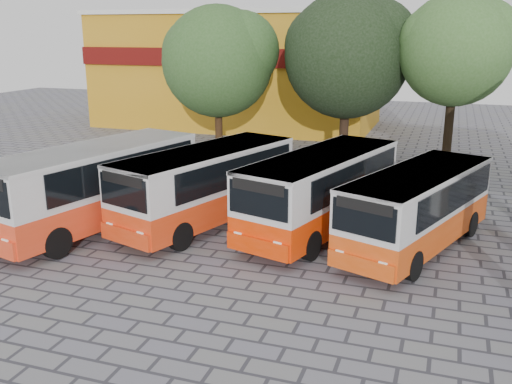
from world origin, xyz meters
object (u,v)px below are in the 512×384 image
at_px(bus_centre_left, 207,182).
at_px(bus_far_left, 95,182).
at_px(bus_far_right, 418,205).
at_px(bus_centre_right, 321,188).

bearing_deg(bus_centre_left, bus_far_left, -136.51).
distance_m(bus_centre_left, bus_far_right, 7.46).
xyz_separation_m(bus_far_left, bus_centre_right, (7.71, 2.28, -0.10)).
height_order(bus_far_left, bus_centre_left, bus_far_left).
height_order(bus_centre_left, bus_far_right, bus_centre_left).
bearing_deg(bus_far_left, bus_centre_left, 39.92).
xyz_separation_m(bus_centre_left, bus_far_right, (7.46, -0.11, -0.11)).
bearing_deg(bus_far_right, bus_centre_right, -171.19).
xyz_separation_m(bus_centre_right, bus_far_right, (3.33, -0.67, -0.11)).
bearing_deg(bus_centre_left, bus_centre_right, 25.74).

